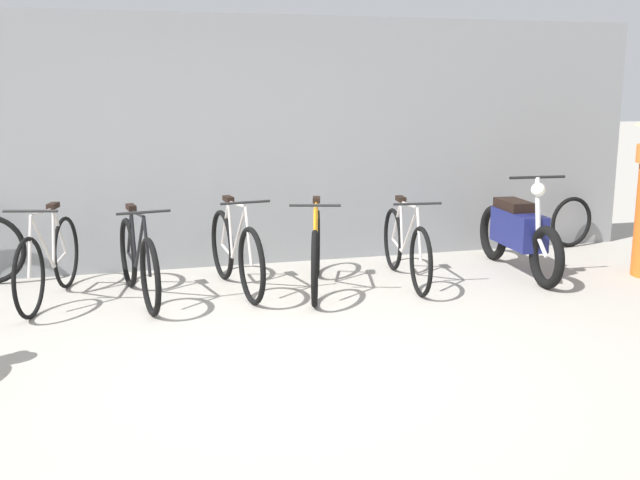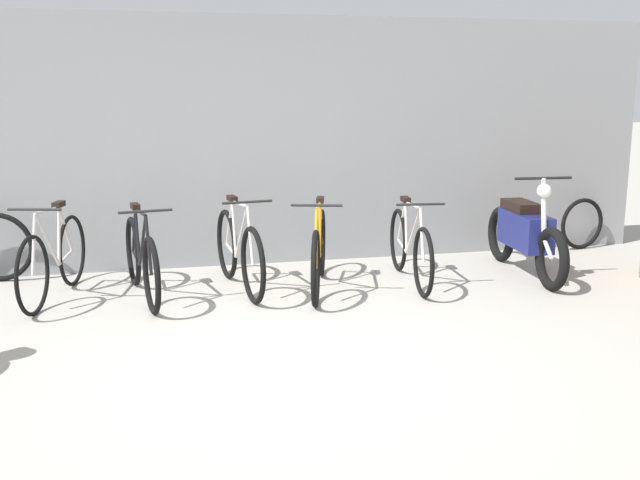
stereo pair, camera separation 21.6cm
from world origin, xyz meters
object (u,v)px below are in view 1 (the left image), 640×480
motorcycle (518,233)px  bicycle_2 (236,252)px  bicycle_0 (49,261)px  bicycle_3 (316,252)px  bicycle_4 (406,247)px  spare_tire_right (571,222)px  bicycle_1 (138,262)px

motorcycle → bicycle_2: bearing=-87.3°
bicycle_0 → motorcycle: size_ratio=0.88×
bicycle_2 → bicycle_3: bearing=69.9°
bicycle_4 → spare_tire_right: bicycle_4 is taller
motorcycle → bicycle_3: bearing=-83.6°
bicycle_0 → bicycle_4: (3.37, -0.20, -0.02)m
bicycle_3 → spare_tire_right: bicycle_3 is taller
bicycle_0 → spare_tire_right: size_ratio=2.64×
bicycle_1 → motorcycle: 3.85m
bicycle_1 → bicycle_4: (2.59, -0.04, -0.01)m
bicycle_1 → bicycle_3: 1.65m
bicycle_1 → bicycle_4: bearing=80.1°
motorcycle → spare_tire_right: 1.60m
bicycle_4 → bicycle_0: bearing=-87.1°
bicycle_0 → spare_tire_right: (5.91, 0.80, -0.07)m
bicycle_3 → motorcycle: 2.20m
bicycle_0 → bicycle_4: bearing=101.0°
bicycle_2 → spare_tire_right: (4.22, 0.88, -0.07)m
bicycle_0 → motorcycle: bearing=102.4°
bicycle_4 → spare_tire_right: size_ratio=2.75×
bicycle_0 → bicycle_4: bicycle_0 is taller
spare_tire_right → motorcycle: bearing=-142.9°
bicycle_0 → bicycle_2: (1.69, -0.08, -0.00)m
bicycle_1 → spare_tire_right: (5.13, 0.96, -0.05)m
bicycle_3 → motorcycle: bearing=108.2°
bicycle_0 → bicycle_2: bearing=101.8°
bicycle_4 → motorcycle: (1.27, 0.04, 0.07)m
bicycle_2 → motorcycle: size_ratio=0.90×
bicycle_3 → spare_tire_right: 3.63m
bicycle_0 → spare_tire_right: 5.96m
bicycle_3 → bicycle_4: 0.94m
bicycle_4 → motorcycle: 1.27m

